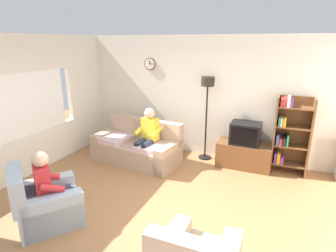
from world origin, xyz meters
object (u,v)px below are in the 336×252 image
tv (246,133)px  armchair_near_window (46,205)px  person_in_left_armchair (50,184)px  bookshelf (289,134)px  tv_stand (244,154)px  couch (137,147)px  floor_lamp (207,95)px  person_on_couch (147,134)px

tv → armchair_near_window: size_ratio=0.51×
person_in_left_armchair → bookshelf: bearing=44.8°
person_in_left_armchair → tv_stand: bearing=52.7°
tv_stand → tv: tv is taller
couch → bookshelf: (3.04, 0.71, 0.49)m
person_in_left_armchair → floor_lamp: bearing=65.5°
tv_stand → person_in_left_armchair: person_in_left_armchair is taller
bookshelf → tv_stand: bearing=-174.9°
bookshelf → person_in_left_armchair: size_ratio=1.40×
tv → person_on_couch: 2.03m
tv → armchair_near_window: tv is taller
tv → bookshelf: bearing=6.8°
tv_stand → person_on_couch: person_on_couch is taller
armchair_near_window → person_on_couch: size_ratio=0.96×
couch → armchair_near_window: bearing=-93.0°
bookshelf → floor_lamp: (-1.69, 0.03, 0.65)m
tv_stand → person_on_couch: 2.08m
couch → tv_stand: couch is taller
tv_stand → armchair_near_window: armchair_near_window is taller
bookshelf → person_on_couch: bookshelf is taller
armchair_near_window → couch: bearing=87.0°
armchair_near_window → person_on_couch: bearing=79.0°
tv → person_in_left_armchair: size_ratio=0.54×
tv → floor_lamp: 1.13m
couch → floor_lamp: bearing=28.6°
couch → floor_lamp: size_ratio=1.08×
tv_stand → person_in_left_armchair: bearing=-127.3°
person_in_left_armchair → tv: bearing=52.5°
tv_stand → floor_lamp: 1.48m
couch → bookshelf: size_ratio=1.28×
tv_stand → tv: (-0.00, -0.02, 0.48)m
bookshelf → person_in_left_armchair: bookshelf is taller
tv_stand → bookshelf: 0.98m
armchair_near_window → person_in_left_armchair: bearing=52.7°
couch → armchair_near_window: 2.46m
tv_stand → armchair_near_window: 3.88m
tv_stand → bookshelf: bearing=5.1°
armchair_near_window → person_in_left_armchair: (0.05, 0.07, 0.32)m
couch → tv_stand: (2.22, 0.64, -0.05)m
couch → person_in_left_armchair: bearing=-91.8°
person_in_left_armchair → person_on_couch: bearing=80.0°
tv_stand → person_on_couch: size_ratio=0.89×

